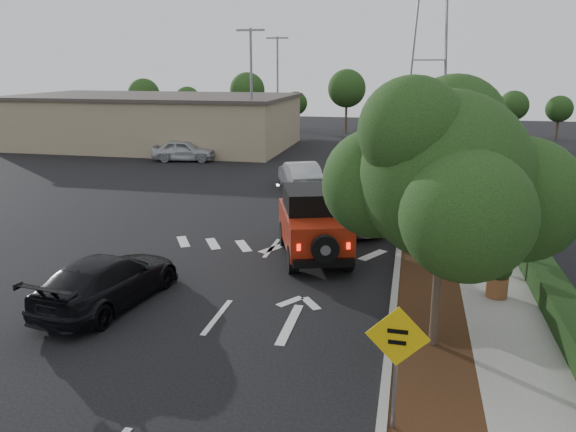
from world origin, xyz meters
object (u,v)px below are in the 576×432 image
(black_suv_oncoming, at_px, (108,280))
(speed_hump_sign, at_px, (397,352))
(red_jeep, at_px, (313,222))
(silver_suv_ahead, at_px, (360,208))

(black_suv_oncoming, bearing_deg, speed_hump_sign, 161.04)
(red_jeep, distance_m, black_suv_oncoming, 7.28)
(silver_suv_ahead, bearing_deg, black_suv_oncoming, -118.82)
(silver_suv_ahead, height_order, black_suv_oncoming, silver_suv_ahead)
(red_jeep, relative_size, speed_hump_sign, 2.03)
(red_jeep, distance_m, silver_suv_ahead, 4.45)
(silver_suv_ahead, distance_m, black_suv_oncoming, 11.42)
(red_jeep, relative_size, silver_suv_ahead, 0.93)
(black_suv_oncoming, relative_size, speed_hump_sign, 2.05)
(red_jeep, bearing_deg, black_suv_oncoming, -150.33)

